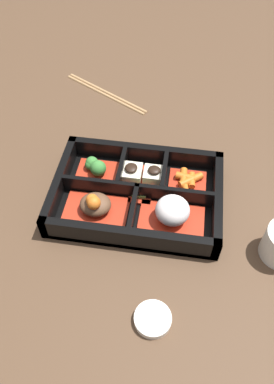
# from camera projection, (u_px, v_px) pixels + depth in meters

# --- Properties ---
(ground_plane) EXTENTS (3.00, 3.00, 0.00)m
(ground_plane) POSITION_uv_depth(u_px,v_px,m) (137.00, 201.00, 0.68)
(ground_plane) COLOR #4C3523
(bento_base) EXTENTS (0.29, 0.20, 0.01)m
(bento_base) POSITION_uv_depth(u_px,v_px,m) (137.00, 199.00, 0.67)
(bento_base) COLOR black
(bento_base) RESTS_ON ground_plane
(bento_rim) EXTENTS (0.29, 0.20, 0.05)m
(bento_rim) POSITION_uv_depth(u_px,v_px,m) (137.00, 192.00, 0.66)
(bento_rim) COLOR black
(bento_rim) RESTS_ON ground_plane
(bowl_rice) EXTENTS (0.11, 0.07, 0.05)m
(bowl_rice) POSITION_uv_depth(u_px,v_px,m) (172.00, 212.00, 0.62)
(bowl_rice) COLOR #B22D19
(bowl_rice) RESTS_ON bento_base
(bowl_stew) EXTENTS (0.11, 0.07, 0.05)m
(bowl_stew) POSITION_uv_depth(u_px,v_px,m) (95.00, 206.00, 0.64)
(bowl_stew) COLOR #B22D19
(bowl_stew) RESTS_ON bento_base
(bowl_carrots) EXTENTS (0.07, 0.06, 0.02)m
(bowl_carrots) POSITION_uv_depth(u_px,v_px,m) (187.00, 181.00, 0.68)
(bowl_carrots) COLOR #B22D19
(bowl_carrots) RESTS_ON bento_base
(bowl_tofu) EXTENTS (0.08, 0.06, 0.03)m
(bowl_tofu) POSITION_uv_depth(u_px,v_px,m) (142.00, 174.00, 0.69)
(bowl_tofu) COLOR #B22D19
(bowl_tofu) RESTS_ON bento_base
(bowl_greens) EXTENTS (0.08, 0.06, 0.03)m
(bowl_greens) POSITION_uv_depth(u_px,v_px,m) (96.00, 168.00, 0.70)
(bowl_greens) COLOR #B22D19
(bowl_greens) RESTS_ON bento_base
(bowl_pickles) EXTENTS (0.04, 0.03, 0.01)m
(bowl_pickles) POSITION_uv_depth(u_px,v_px,m) (141.00, 193.00, 0.67)
(bowl_pickles) COLOR #B22D19
(bowl_pickles) RESTS_ON bento_base
(chopsticks) EXTENTS (0.21, 0.13, 0.01)m
(chopsticks) POSITION_uv_depth(u_px,v_px,m) (106.00, 93.00, 0.87)
(chopsticks) COLOR #A87F51
(chopsticks) RESTS_ON ground_plane
(sauce_dish) EXTENTS (0.05, 0.05, 0.01)m
(sauce_dish) POSITION_uv_depth(u_px,v_px,m) (153.00, 319.00, 0.54)
(sauce_dish) COLOR beige
(sauce_dish) RESTS_ON ground_plane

